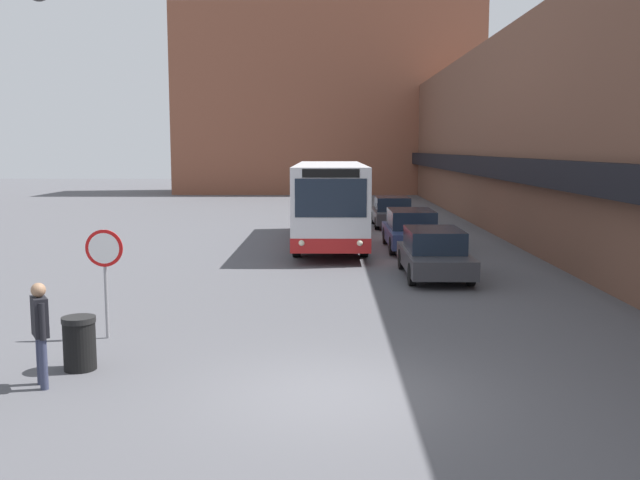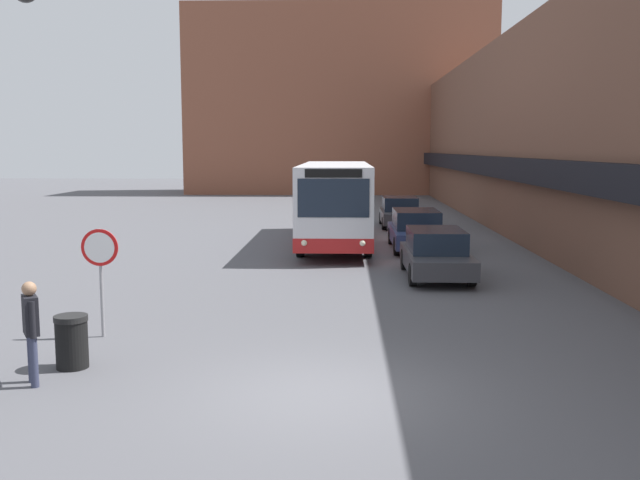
# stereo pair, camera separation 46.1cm
# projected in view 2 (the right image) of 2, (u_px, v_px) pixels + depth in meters

# --- Properties ---
(ground_plane) EXTENTS (160.00, 160.00, 0.00)m
(ground_plane) POSITION_uv_depth(u_px,v_px,m) (317.00, 394.00, 11.30)
(ground_plane) COLOR #515156
(building_row_right) EXTENTS (5.50, 60.00, 8.98)m
(building_row_right) POSITION_uv_depth(u_px,v_px,m) (543.00, 136.00, 34.19)
(building_row_right) COLOR brown
(building_row_right) RESTS_ON ground_plane
(building_backdrop_far) EXTENTS (26.00, 8.00, 15.75)m
(building_backdrop_far) POSITION_uv_depth(u_px,v_px,m) (339.00, 102.00, 62.18)
(building_backdrop_far) COLOR brown
(building_backdrop_far) RESTS_ON ground_plane
(city_bus) EXTENTS (2.70, 11.52, 3.25)m
(city_bus) POSITION_uv_depth(u_px,v_px,m) (335.00, 201.00, 28.85)
(city_bus) COLOR silver
(city_bus) RESTS_ON ground_plane
(parked_car_front) EXTENTS (1.86, 4.49, 1.45)m
(parked_car_front) POSITION_uv_depth(u_px,v_px,m) (436.00, 253.00, 21.48)
(parked_car_front) COLOR #38383D
(parked_car_front) RESTS_ON ground_plane
(parked_car_middle) EXTENTS (1.93, 4.90, 1.52)m
(parked_car_middle) POSITION_uv_depth(u_px,v_px,m) (416.00, 230.00, 27.38)
(parked_car_middle) COLOR navy
(parked_car_middle) RESTS_ON ground_plane
(parked_car_back) EXTENTS (1.90, 4.28, 1.48)m
(parked_car_back) POSITION_uv_depth(u_px,v_px,m) (400.00, 212.00, 35.35)
(parked_car_back) COLOR #38383D
(parked_car_back) RESTS_ON ground_plane
(stop_sign) EXTENTS (0.76, 0.08, 2.25)m
(stop_sign) POSITION_uv_depth(u_px,v_px,m) (100.00, 259.00, 14.53)
(stop_sign) COLOR gray
(stop_sign) RESTS_ON ground_plane
(pedestrian) EXTENTS (0.42, 0.51, 1.73)m
(pedestrian) POSITION_uv_depth(u_px,v_px,m) (31.00, 323.00, 11.64)
(pedestrian) COLOR #333851
(pedestrian) RESTS_ON ground_plane
(trash_bin) EXTENTS (0.59, 0.59, 0.95)m
(trash_bin) POSITION_uv_depth(u_px,v_px,m) (72.00, 341.00, 12.61)
(trash_bin) COLOR black
(trash_bin) RESTS_ON ground_plane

